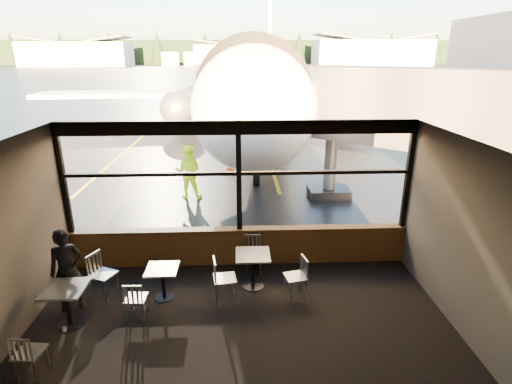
{
  "coord_description": "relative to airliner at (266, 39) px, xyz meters",
  "views": [
    {
      "loc": [
        -0.01,
        -8.74,
        4.86
      ],
      "look_at": [
        0.44,
        1.0,
        1.5
      ],
      "focal_mm": 28.0,
      "sensor_mm": 36.0,
      "label": 1
    }
  ],
  "objects": [
    {
      "name": "chair_left_s",
      "position": [
        -5.24,
        -22.49,
        -5.43
      ],
      "size": [
        0.52,
        0.52,
        0.85
      ],
      "primitive_type": null,
      "rotation": [
        0.0,
        0.0,
        -0.13
      ],
      "color": "#A9A599",
      "rests_on": "carpet_floor"
    },
    {
      "name": "chair_near_n",
      "position": [
        -1.61,
        -19.4,
        -5.42
      ],
      "size": [
        0.48,
        0.48,
        0.87
      ],
      "primitive_type": null,
      "rotation": [
        0.0,
        0.0,
        3.15
      ],
      "color": "#ACA79B",
      "rests_on": "carpet_floor"
    },
    {
      "name": "window_transom",
      "position": [
        -1.91,
        -19.0,
        -3.55
      ],
      "size": [
        8.0,
        0.1,
        0.08
      ],
      "primitive_type": "cube",
      "color": "black",
      "rests_on": "ground"
    },
    {
      "name": "hangar_right",
      "position": [
        58.09,
        159.0,
        0.15
      ],
      "size": [
        50.0,
        20.0,
        12.0
      ],
      "primitive_type": null,
      "color": "silver",
      "rests_on": "ground_plane"
    },
    {
      "name": "window_sill",
      "position": [
        -1.91,
        -19.0,
        -5.4
      ],
      "size": [
        8.0,
        0.28,
        0.9
      ],
      "primitive_type": "cube",
      "color": "brown",
      "rests_on": "ground"
    },
    {
      "name": "passenger",
      "position": [
        -5.3,
        -20.7,
        -4.99
      ],
      "size": [
        0.74,
        0.64,
        1.72
      ],
      "primitive_type": "imported",
      "rotation": [
        0.0,
        0.0,
        0.43
      ],
      "color": "black",
      "rests_on": "carpet_floor"
    },
    {
      "name": "ground_crew",
      "position": [
        -3.69,
        -14.13,
        -4.9
      ],
      "size": [
        0.97,
        0.78,
        1.91
      ],
      "primitive_type": "imported",
      "rotation": [
        0.0,
        0.0,
        3.08
      ],
      "color": "#BFF219",
      "rests_on": "ground_plane"
    },
    {
      "name": "mullion_right",
      "position": [
        2.04,
        -19.0,
        -3.65
      ],
      "size": [
        0.12,
        0.12,
        2.6
      ],
      "primitive_type": "cube",
      "color": "black",
      "rests_on": "ground"
    },
    {
      "name": "jet_bridge",
      "position": [
        1.69,
        -13.5,
        -3.53
      ],
      "size": [
        8.73,
        10.66,
        4.65
      ],
      "primitive_type": null,
      "color": "#2C2C2F",
      "rests_on": "ground_plane"
    },
    {
      "name": "chair_mid_s",
      "position": [
        -3.93,
        -21.05,
        -5.44
      ],
      "size": [
        0.46,
        0.46,
        0.82
      ],
      "primitive_type": null,
      "rotation": [
        0.0,
        0.0,
        -0.04
      ],
      "color": "#B7B2A5",
      "rests_on": "carpet_floor"
    },
    {
      "name": "hangar_left",
      "position": [
        -71.91,
        161.0,
        -0.35
      ],
      "size": [
        45.0,
        18.0,
        11.0
      ],
      "primitive_type": null,
      "color": "silver",
      "rests_on": "ground_plane"
    },
    {
      "name": "airliner",
      "position": [
        0.0,
        0.0,
        0.0
      ],
      "size": [
        35.4,
        41.15,
        11.71
      ],
      "primitive_type": null,
      "rotation": [
        0.0,
        0.0,
        -0.09
      ],
      "color": "white",
      "rests_on": "ground_plane"
    },
    {
      "name": "treeline",
      "position": [
        -1.91,
        191.0,
        0.15
      ],
      "size": [
        360.0,
        3.0,
        12.0
      ],
      "primitive_type": "cube",
      "color": "black",
      "rests_on": "ground_plane"
    },
    {
      "name": "chair_mid_w",
      "position": [
        -4.8,
        -20.25,
        -5.37
      ],
      "size": [
        0.69,
        0.69,
        0.96
      ],
      "primitive_type": null,
      "rotation": [
        0.0,
        0.0,
        -2.0
      ],
      "color": "beige",
      "rests_on": "carpet_floor"
    },
    {
      "name": "mullion_left",
      "position": [
        -5.86,
        -19.0,
        -3.65
      ],
      "size": [
        0.12,
        0.12,
        2.6
      ],
      "primitive_type": "cube",
      "color": "black",
      "rests_on": "ground"
    },
    {
      "name": "ceiling",
      "position": [
        -1.91,
        -22.0,
        -2.35
      ],
      "size": [
        8.0,
        6.0,
        0.04
      ],
      "primitive_type": "cube",
      "color": "#38332D",
      "rests_on": "ground"
    },
    {
      "name": "cafe_table_mid",
      "position": [
        -3.53,
        -20.42,
        -5.5
      ],
      "size": [
        0.64,
        0.64,
        0.7
      ],
      "primitive_type": null,
      "color": "#ACA79E",
      "rests_on": "carpet_floor"
    },
    {
      "name": "cafe_table_left",
      "position": [
        -5.14,
        -21.25,
        -5.45
      ],
      "size": [
        0.74,
        0.74,
        0.81
      ],
      "primitive_type": null,
      "color": "#ABA69D",
      "rests_on": "carpet_floor"
    },
    {
      "name": "window_header",
      "position": [
        -1.91,
        -19.0,
        -2.5
      ],
      "size": [
        8.0,
        0.18,
        0.3
      ],
      "primitive_type": "cube",
      "color": "black",
      "rests_on": "ground"
    },
    {
      "name": "cafe_table_near",
      "position": [
        -1.64,
        -20.08,
        -5.45
      ],
      "size": [
        0.73,
        0.73,
        0.81
      ],
      "primitive_type": null,
      "color": "gray",
      "rests_on": "carpet_floor"
    },
    {
      "name": "mullion_centre",
      "position": [
        -1.91,
        -19.0,
        -3.65
      ],
      "size": [
        0.12,
        0.12,
        2.6
      ],
      "primitive_type": "cube",
      "color": "black",
      "rests_on": "ground"
    },
    {
      "name": "fuel_tank_a",
      "position": [
        -31.91,
        163.0,
        -2.85
      ],
      "size": [
        8.0,
        8.0,
        6.0
      ],
      "primitive_type": "cylinder",
      "color": "silver",
      "rests_on": "ground_plane"
    },
    {
      "name": "fuel_tank_b",
      "position": [
        -21.91,
        163.0,
        -2.85
      ],
      "size": [
        8.0,
        8.0,
        6.0
      ],
      "primitive_type": "cylinder",
      "color": "silver",
      "rests_on": "ground_plane"
    },
    {
      "name": "fuel_tank_c",
      "position": [
        -11.91,
        163.0,
        -2.85
      ],
      "size": [
        8.0,
        8.0,
        6.0
      ],
      "primitive_type": "cylinder",
      "color": "silver",
      "rests_on": "ground_plane"
    },
    {
      "name": "cone_wing",
      "position": [
        -7.25,
        -0.54,
        -5.63
      ],
      "size": [
        0.32,
        0.32,
        0.44
      ],
      "primitive_type": "cone",
      "color": "#E85907",
      "rests_on": "ground_plane"
    },
    {
      "name": "ground_plane",
      "position": [
        -1.91,
        101.0,
        -5.85
      ],
      "size": [
        520.0,
        520.0,
        0.0
      ],
      "primitive_type": "plane",
      "color": "black",
      "rests_on": "ground"
    },
    {
      "name": "cone_nose",
      "position": [
        -2.3,
        -10.76,
        -5.58
      ],
      "size": [
        0.39,
        0.39,
        0.54
      ],
      "primitive_type": "cone",
      "color": "#F05307",
      "rests_on": "ground_plane"
    },
    {
      "name": "chair_near_e",
      "position": [
        -0.76,
        -20.47,
        -5.41
      ],
      "size": [
        0.58,
        0.58,
        0.89
      ],
      "primitive_type": null,
      "rotation": [
        0.0,
        0.0,
        1.79
      ],
      "color": "#BCB7AA",
      "rests_on": "carpet_floor"
    },
    {
      "name": "carpet_floor",
      "position": [
        -1.91,
        -22.0,
        -5.84
      ],
      "size": [
        8.0,
        6.0,
        0.01
      ],
      "primitive_type": "cube",
      "color": "black",
      "rests_on": "ground"
    },
    {
      "name": "wall_right",
      "position": [
        2.09,
        -22.0,
        -4.1
      ],
      "size": [
        0.04,
        6.0,
        3.5
      ],
      "primitive_type": "cube",
      "color": "#534B42",
      "rests_on": "ground"
    },
    {
      "name": "hangar_mid",
      "position": [
        -1.91,
        166.0,
        -0.85
      ],
      "size": [
        38.0,
        15.0,
        10.0
      ],
      "primitive_type": null,
      "color": "silver",
      "rests_on": "ground_plane"
    },
    {
      "name": "chair_near_w",
      "position": [
        -2.23,
        -20.52,
        -5.38
      ],
      "size": [
        0.59,
        0.59,
        0.95
      ],
      "primitive_type": null,
      "rotation": [
        0.0,
        0.0,
        -1.43
      ],
      "color": "#ADA99C",
      "rests_on": "carpet_floor"
    }
  ]
}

